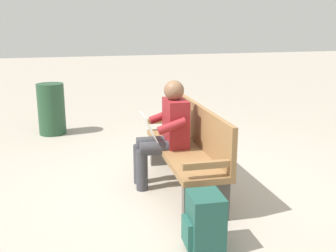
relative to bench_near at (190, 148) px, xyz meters
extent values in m
plane|color=#A89E8E|center=(0.01, 0.07, -0.46)|extent=(40.00, 40.00, 0.00)
cube|color=olive|center=(0.01, 0.07, -0.04)|extent=(1.83, 0.62, 0.06)
cube|color=olive|center=(-0.01, -0.14, 0.22)|extent=(1.80, 0.19, 0.45)
cube|color=olive|center=(-0.84, 0.14, 0.11)|extent=(0.10, 0.48, 0.06)
cube|color=olive|center=(0.85, 0.00, 0.11)|extent=(0.10, 0.48, 0.06)
cube|color=#4C4742|center=(-0.79, 0.13, -0.26)|extent=(0.11, 0.44, 0.39)
cube|color=#4C4742|center=(0.80, 0.01, -0.26)|extent=(0.11, 0.44, 0.39)
cube|color=maroon|center=(0.16, 0.11, 0.25)|extent=(0.42, 0.25, 0.52)
sphere|color=brown|center=(0.16, 0.13, 0.61)|extent=(0.22, 0.22, 0.22)
cylinder|color=#38383D|center=(0.08, 0.33, 0.01)|extent=(0.18, 0.43, 0.15)
cylinder|color=#38383D|center=(0.28, 0.31, 0.01)|extent=(0.18, 0.43, 0.15)
cylinder|color=#38383D|center=(0.09, 0.51, -0.23)|extent=(0.13, 0.13, 0.45)
cylinder|color=#38383D|center=(0.29, 0.50, -0.23)|extent=(0.13, 0.13, 0.45)
cylinder|color=maroon|center=(-0.07, 0.23, 0.28)|extent=(0.11, 0.32, 0.18)
cylinder|color=maroon|center=(0.41, 0.19, 0.28)|extent=(0.11, 0.32, 0.18)
cube|color=silver|center=(0.18, 0.41, 0.23)|extent=(0.41, 0.16, 0.27)
cube|color=#1E4C42|center=(-1.22, 0.32, -0.22)|extent=(0.33, 0.29, 0.47)
cube|color=#23574C|center=(-1.20, 0.47, -0.29)|extent=(0.22, 0.06, 0.21)
cylinder|color=#23472D|center=(2.80, 1.38, -0.04)|extent=(0.44, 0.44, 0.84)
camera|label=1|loc=(-3.84, 1.45, 1.28)|focal=42.29mm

